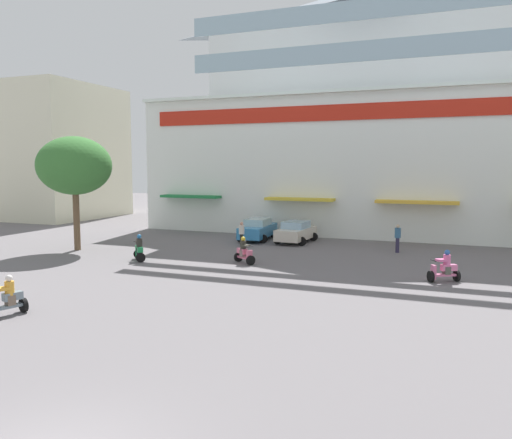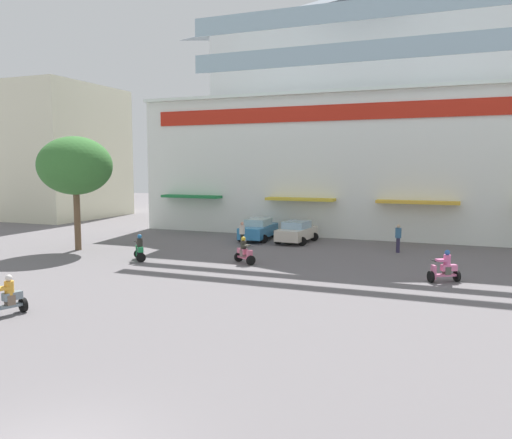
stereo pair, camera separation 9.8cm
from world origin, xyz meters
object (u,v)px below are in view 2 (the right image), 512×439
scooter_rider_4 (445,269)px  scooter_rider_1 (244,252)px  scooter_rider_0 (140,250)px  scooter_rider_6 (7,299)px  parked_car_0 (259,229)px  plaza_tree_0 (75,166)px  pedestrian_0 (398,237)px  parked_car_1 (297,232)px  pedestrian_1 (242,233)px

scooter_rider_4 → scooter_rider_1: bearing=176.0°
scooter_rider_0 → scooter_rider_6: (1.78, -10.69, -0.01)m
scooter_rider_0 → scooter_rider_1: size_ratio=1.02×
parked_car_0 → scooter_rider_1: 8.85m
plaza_tree_0 → scooter_rider_1: (11.52, -0.23, -4.68)m
scooter_rider_6 → scooter_rider_1: bearing=71.5°
scooter_rider_0 → pedestrian_0: size_ratio=0.86×
parked_car_1 → scooter_rider_4: (9.86, -8.97, -0.15)m
plaza_tree_0 → scooter_rider_6: bearing=-58.6°
parked_car_0 → scooter_rider_1: parked_car_0 is taller
plaza_tree_0 → parked_car_1: plaza_tree_0 is taller
scooter_rider_1 → scooter_rider_4: (10.26, -0.71, 0.01)m
scooter_rider_0 → scooter_rider_6: scooter_rider_0 is taller
parked_car_1 → pedestrian_1: size_ratio=2.45×
scooter_rider_1 → pedestrian_0: size_ratio=0.84×
scooter_rider_0 → pedestrian_0: pedestrian_0 is taller
plaza_tree_0 → scooter_rider_4: bearing=-2.5°
scooter_rider_1 → scooter_rider_6: 12.71m
pedestrian_0 → parked_car_0: bearing=169.5°
plaza_tree_0 → parked_car_0: bearing=42.5°
scooter_rider_6 → pedestrian_0: (11.41, 18.72, 0.39)m
scooter_rider_0 → scooter_rider_4: (16.07, 0.66, -0.00)m
pedestrian_1 → scooter_rider_4: bearing=-25.2°
parked_car_0 → scooter_rider_6: (-1.53, -20.54, -0.18)m
parked_car_1 → pedestrian_0: 7.16m
scooter_rider_6 → pedestrian_0: pedestrian_0 is taller
parked_car_1 → scooter_rider_4: 13.33m
plaza_tree_0 → scooter_rider_4: plaza_tree_0 is taller
plaza_tree_0 → scooter_rider_4: (21.78, -0.94, -4.68)m
scooter_rider_0 → pedestrian_1: bearing=62.6°
parked_car_1 → pedestrian_1: bearing=-132.7°
parked_car_1 → parked_car_0: bearing=175.6°
scooter_rider_1 → pedestrian_1: bearing=114.5°
scooter_rider_6 → pedestrian_0: 21.93m
plaza_tree_0 → scooter_rider_0: plaza_tree_0 is taller
scooter_rider_4 → pedestrian_1: 13.98m
scooter_rider_4 → pedestrian_1: (-12.65, 5.94, 0.32)m
parked_car_0 → scooter_rider_6: 20.60m
parked_car_0 → parked_car_1: 2.92m
pedestrian_0 → scooter_rider_0: bearing=-148.7°
parked_car_0 → pedestrian_1: size_ratio=2.78×
parked_car_0 → scooter_rider_6: size_ratio=3.12×
scooter_rider_0 → scooter_rider_4: size_ratio=1.01×
plaza_tree_0 → pedestrian_0: size_ratio=4.11×
parked_car_0 → scooter_rider_0: (-3.30, -9.86, -0.18)m
pedestrian_0 → scooter_rider_6: bearing=-121.4°
scooter_rider_1 → scooter_rider_4: size_ratio=0.98×
scooter_rider_1 → pedestrian_0: 9.95m
scooter_rider_1 → plaza_tree_0: bearing=178.9°
parked_car_0 → scooter_rider_0: parked_car_0 is taller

